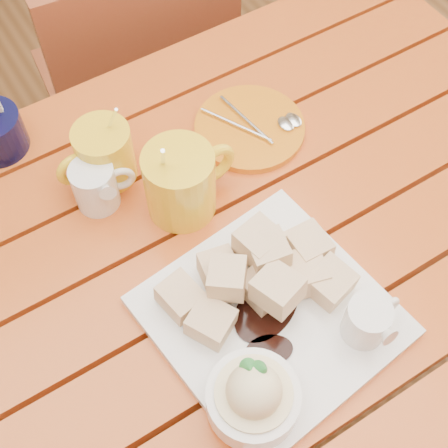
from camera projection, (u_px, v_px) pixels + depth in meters
ground at (222, 402)px, 1.51m from camera, size 5.00×5.00×0.00m
table at (221, 284)px, 0.96m from camera, size 1.20×0.79×0.75m
dessert_plate at (268, 323)px, 0.78m from camera, size 0.31×0.31×0.11m
coffee_mug_left at (103, 154)px, 0.90m from camera, size 0.12×0.08×0.14m
coffee_mug_right at (182, 181)px, 0.87m from camera, size 0.14×0.10×0.17m
cream_pitcher at (96, 185)px, 0.88m from camera, size 0.09×0.08×0.08m
orange_saucer at (251, 127)px, 0.98m from camera, size 0.17×0.17×0.02m
chair_far at (141, 85)px, 1.43m from camera, size 0.43×0.43×0.83m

